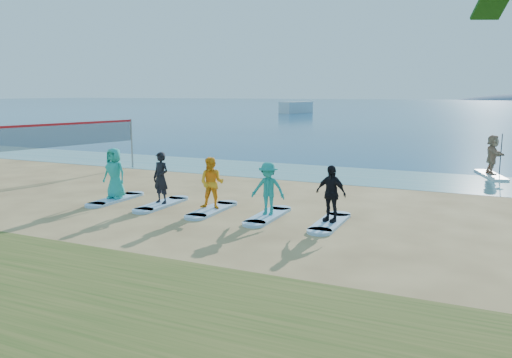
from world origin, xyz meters
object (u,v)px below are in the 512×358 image
at_px(student_3, 268,189).
at_px(student_2, 212,183).
at_px(volleyball_net, 49,136).
at_px(surfboard_1, 162,204).
at_px(surfboard_4, 330,223).
at_px(boat_offshore_a, 296,113).
at_px(paddleboarder, 492,155).
at_px(student_0, 115,173).
at_px(student_1, 161,178).
at_px(surfboard_3, 268,216).
at_px(surfboard_2, 212,210).
at_px(paddleboard, 491,175).
at_px(student_4, 331,193).
at_px(surfboard_0, 116,199).

bearing_deg(student_3, student_2, 174.44).
distance_m(volleyball_net, surfboard_1, 8.39).
bearing_deg(student_2, surfboard_4, -11.75).
bearing_deg(boat_offshore_a, paddleboarder, -42.75).
height_order(student_0, student_1, student_0).
bearing_deg(student_2, surfboard_3, -11.75).
height_order(surfboard_2, student_3, student_3).
relative_size(paddleboarder, boat_offshore_a, 0.26).
xyz_separation_m(paddleboarder, student_0, (-12.33, -11.37, -0.03)).
relative_size(surfboard_3, surfboard_4, 1.00).
height_order(paddleboard, student_4, student_4).
height_order(surfboard_4, student_4, student_4).
bearing_deg(surfboard_3, surfboard_2, 180.00).
height_order(surfboard_1, student_3, student_3).
height_order(boat_offshore_a, student_3, student_3).
bearing_deg(surfboard_4, paddleboarder, 68.93).
bearing_deg(surfboard_4, paddleboard, 68.93).
xyz_separation_m(volleyball_net, paddleboarder, (18.11, 8.80, -0.88)).
relative_size(paddleboarder, student_2, 1.07).
bearing_deg(paddleboard, volleyball_net, -169.82).
relative_size(surfboard_0, surfboard_2, 1.00).
relative_size(paddleboarder, surfboard_1, 0.82).
bearing_deg(surfboard_1, paddleboarder, 47.72).
height_order(paddleboard, student_1, student_1).
height_order(surfboard_0, surfboard_4, same).
relative_size(paddleboarder, surfboard_0, 0.82).
xyz_separation_m(boat_offshore_a, surfboard_3, (27.37, -77.80, 0.04)).
bearing_deg(paddleboarder, student_3, 133.03).
height_order(surfboard_0, student_4, student_4).
xyz_separation_m(volleyball_net, student_4, (13.73, -2.57, -0.98)).
xyz_separation_m(surfboard_2, student_2, (0.00, -0.00, 0.89)).
bearing_deg(surfboard_0, boat_offshore_a, 105.38).
distance_m(paddleboarder, surfboard_2, 14.14).
distance_m(paddleboard, surfboard_0, 16.77).
bearing_deg(paddleboard, surfboard_1, -148.02).
relative_size(volleyball_net, student_3, 5.39).
height_order(paddleboarder, surfboard_3, paddleboarder).
relative_size(surfboard_0, surfboard_4, 1.00).
bearing_deg(boat_offshore_a, student_2, -51.60).
distance_m(boat_offshore_a, student_3, 82.48).
height_order(boat_offshore_a, student_1, student_1).
bearing_deg(volleyball_net, student_4, -10.61).
bearing_deg(student_0, student_1, -0.29).
height_order(surfboard_1, student_1, student_1).
height_order(surfboard_2, surfboard_4, same).
height_order(student_0, surfboard_1, student_0).
bearing_deg(surfboard_4, student_2, -180.00).
xyz_separation_m(student_2, surfboard_3, (1.99, 0.00, -0.89)).
xyz_separation_m(surfboard_1, student_1, (0.00, -0.00, 0.92)).
bearing_deg(surfboard_2, paddleboarder, 53.70).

